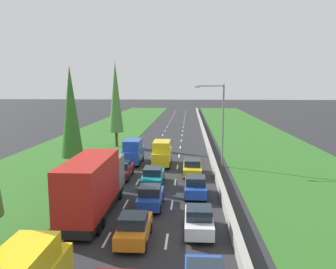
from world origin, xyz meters
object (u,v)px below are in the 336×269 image
Objects in this scene: white_hatchback_right_lane at (199,220)px; poplar_tree_second at (71,112)px; poplar_tree_third at (116,97)px; street_light_mast at (220,120)px; yellow_sedan_right_lane at (192,167)px; blue_hatchback_right_lane_third at (195,186)px; maroon_sedan_left_lane at (122,170)px; orange_hatchback_centre_lane at (134,228)px; red_box_truck_left_lane at (93,185)px; blue_hatchback_centre_lane at (150,197)px; teal_sedan_centre_lane at (153,176)px; blue_van_left_lane at (133,152)px; yellow_van_centre_lane at (162,153)px.

white_hatchback_right_lane is 0.36× the size of poplar_tree_second.
street_light_mast is (13.89, -11.51, -1.99)m from poplar_tree_third.
blue_hatchback_right_lane_third is at bearing -88.24° from yellow_sedan_right_lane.
maroon_sedan_left_lane is at bearing 120.67° from white_hatchback_right_lane.
street_light_mast is at bearing 71.04° from orange_hatchback_centre_lane.
yellow_sedan_right_lane is at bearing 76.94° from orange_hatchback_centre_lane.
blue_hatchback_right_lane_third is at bearing -20.80° from poplar_tree_second.
red_box_truck_left_lane is 2.09× the size of yellow_sedan_right_lane.
poplar_tree_second is (-11.55, 4.39, 5.59)m from blue_hatchback_right_lane_third.
maroon_sedan_left_lane is 1.00× the size of yellow_sedan_right_lane.
maroon_sedan_left_lane and yellow_sedan_right_lane have the same top height.
blue_hatchback_centre_lane is at bearing -64.81° from maroon_sedan_left_lane.
blue_hatchback_right_lane_third is at bearing 39.83° from blue_hatchback_centre_lane.
poplar_tree_third is at bearing 125.49° from yellow_sedan_right_lane.
red_box_truck_left_lane is (-3.71, -1.69, 1.35)m from blue_hatchback_centre_lane.
poplar_tree_second is at bearing 169.72° from teal_sedan_centre_lane.
blue_hatchback_right_lane_third is 0.80× the size of blue_van_left_lane.
maroon_sedan_left_lane is at bearing -91.10° from blue_van_left_lane.
poplar_tree_second reaches higher than blue_van_left_lane.
blue_hatchback_centre_lane is at bearing -140.17° from blue_hatchback_right_lane_third.
maroon_sedan_left_lane is 6.45m from yellow_van_centre_lane.
blue_van_left_lane is (-3.58, 14.02, 0.56)m from blue_hatchback_centre_lane.
blue_hatchback_right_lane_third reaches higher than yellow_sedan_right_lane.
blue_van_left_lane is at bearing 55.90° from poplar_tree_second.
white_hatchback_right_lane is 0.80× the size of blue_van_left_lane.
teal_sedan_centre_lane and yellow_sedan_right_lane have the same top height.
teal_sedan_centre_lane is 7.53m from yellow_van_centre_lane.
street_light_mast is (2.97, 3.81, 4.42)m from yellow_sedan_right_lane.
white_hatchback_right_lane is 0.87× the size of teal_sedan_centre_lane.
white_hatchback_right_lane and blue_hatchback_centre_lane have the same top height.
street_light_mast reaches higher than blue_van_left_lane.
blue_hatchback_right_lane_third is at bearing -35.85° from maroon_sedan_left_lane.
blue_hatchback_centre_lane is 0.87× the size of maroon_sedan_left_lane.
poplar_tree_third is 18.15m from street_light_mast.
maroon_sedan_left_lane is (-7.03, 5.08, -0.02)m from blue_hatchback_right_lane_third.
poplar_tree_third reaches higher than teal_sedan_centre_lane.
yellow_van_centre_lane is at bearing 88.43° from teal_sedan_centre_lane.
teal_sedan_centre_lane is at bearing -91.57° from yellow_van_centre_lane.
blue_van_left_lane is (0.13, 15.71, -0.78)m from red_box_truck_left_lane.
red_box_truck_left_lane is 1.92× the size of yellow_van_centre_lane.
white_hatchback_right_lane is 6.91m from blue_hatchback_right_lane_third.
blue_hatchback_right_lane_third is 0.43× the size of street_light_mast.
blue_hatchback_centre_lane is 8.69m from maroon_sedan_left_lane.
white_hatchback_right_lane is 1.00× the size of orange_hatchback_centre_lane.
blue_hatchback_centre_lane is 14.48m from blue_van_left_lane.
orange_hatchback_centre_lane is 9.07m from blue_hatchback_right_lane_third.
teal_sedan_centre_lane is at bearing -10.28° from poplar_tree_second.
white_hatchback_right_lane is 10.60m from teal_sedan_centre_lane.
maroon_sedan_left_lane is (-3.38, 13.38, -0.02)m from orange_hatchback_centre_lane.
blue_van_left_lane is at bearing 89.51° from red_box_truck_left_lane.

